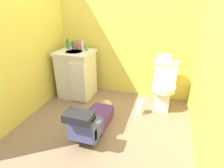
# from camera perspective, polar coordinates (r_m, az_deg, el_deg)

# --- Properties ---
(ground_plane) EXTENTS (2.80, 3.18, 0.04)m
(ground_plane) POSITION_cam_1_polar(r_m,az_deg,el_deg) (2.61, -2.69, -13.47)
(ground_plane) COLOR #846A52
(wall_back) EXTENTS (2.46, 0.08, 2.40)m
(wall_back) POSITION_cam_1_polar(r_m,az_deg,el_deg) (3.15, 4.17, 17.65)
(wall_back) COLOR #E2CE4F
(wall_back) RESTS_ON ground_plane
(wall_left) EXTENTS (0.08, 2.18, 2.40)m
(wall_left) POSITION_cam_1_polar(r_m,az_deg,el_deg) (2.73, -28.22, 13.74)
(wall_left) COLOR #E2CE4F
(wall_left) RESTS_ON ground_plane
(wall_right) EXTENTS (0.08, 2.18, 2.40)m
(wall_right) POSITION_cam_1_polar(r_m,az_deg,el_deg) (2.01, 30.95, 10.01)
(wall_right) COLOR #E2CE4F
(wall_right) RESTS_ON ground_plane
(toilet) EXTENTS (0.36, 0.46, 0.75)m
(toilet) POSITION_cam_1_polar(r_m,az_deg,el_deg) (2.96, 15.91, -0.63)
(toilet) COLOR silver
(toilet) RESTS_ON ground_plane
(vanity_cabinet) EXTENTS (0.60, 0.53, 0.82)m
(vanity_cabinet) POSITION_cam_1_polar(r_m,az_deg,el_deg) (3.25, -11.05, 3.19)
(vanity_cabinet) COLOR silver
(vanity_cabinet) RESTS_ON ground_plane
(faucet) EXTENTS (0.02, 0.02, 0.10)m
(faucet) POSITION_cam_1_polar(r_m,az_deg,el_deg) (3.24, -10.55, 11.57)
(faucet) COLOR silver
(faucet) RESTS_ON vanity_cabinet
(person_plumber) EXTENTS (0.38, 1.06, 0.52)m
(person_plumber) POSITION_cam_1_polar(r_m,az_deg,el_deg) (2.42, -6.03, -11.26)
(person_plumber) COLOR #512D6B
(person_plumber) RESTS_ON ground_plane
(tissue_box) EXTENTS (0.22, 0.11, 0.10)m
(tissue_box) POSITION_cam_1_polar(r_m,az_deg,el_deg) (2.89, 16.10, 7.98)
(tissue_box) COLOR silver
(tissue_box) RESTS_ON toilet
(soap_dispenser) EXTENTS (0.06, 0.06, 0.17)m
(soap_dispenser) POSITION_cam_1_polar(r_m,az_deg,el_deg) (3.31, -13.73, 11.88)
(soap_dispenser) COLOR #358F57
(soap_dispenser) RESTS_ON vanity_cabinet
(bottle_blue) EXTENTS (0.04, 0.04, 0.13)m
(bottle_blue) POSITION_cam_1_polar(r_m,az_deg,el_deg) (3.26, -12.24, 11.77)
(bottle_blue) COLOR #3E5EB6
(bottle_blue) RESTS_ON vanity_cabinet
(bottle_amber) EXTENTS (0.05, 0.05, 0.15)m
(bottle_amber) POSITION_cam_1_polar(r_m,az_deg,el_deg) (3.25, -11.32, 12.04)
(bottle_amber) COLOR #C88934
(bottle_amber) RESTS_ON vanity_cabinet
(bottle_pink) EXTENTS (0.05, 0.05, 0.18)m
(bottle_pink) POSITION_cam_1_polar(r_m,az_deg,el_deg) (3.19, -10.12, 12.14)
(bottle_pink) COLOR pink
(bottle_pink) RESTS_ON vanity_cabinet
(bottle_white) EXTENTS (0.04, 0.04, 0.15)m
(bottle_white) POSITION_cam_1_polar(r_m,az_deg,el_deg) (3.15, -9.33, 11.77)
(bottle_white) COLOR white
(bottle_white) RESTS_ON vanity_cabinet
(bottle_green) EXTENTS (0.05, 0.05, 0.11)m
(bottle_green) POSITION_cam_1_polar(r_m,az_deg,el_deg) (3.13, -8.02, 11.37)
(bottle_green) COLOR #499C45
(bottle_green) RESTS_ON vanity_cabinet
(paper_towel_roll) EXTENTS (0.11, 0.11, 0.22)m
(paper_towel_roll) POSITION_cam_1_polar(r_m,az_deg,el_deg) (2.82, 8.84, -7.30)
(paper_towel_roll) COLOR white
(paper_towel_roll) RESTS_ON ground_plane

